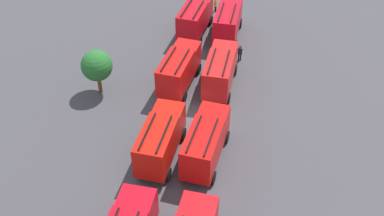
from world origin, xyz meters
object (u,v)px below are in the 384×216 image
Objects in this scene: tree_1 at (97,66)px; fire_truck_3 at (228,21)px; fire_truck_2 at (220,70)px; firefighter_2 at (216,5)px; fire_truck_1 at (206,141)px; firefighter_1 at (240,53)px; fire_truck_7 at (195,17)px; fire_truck_6 at (179,68)px; firefighter_0 at (197,7)px; traffic_cone_1 at (164,113)px; fire_truck_5 at (161,139)px.

fire_truck_3 is at bearing -43.18° from tree_1.
fire_truck_2 is 4.42× the size of firefighter_2.
fire_truck_1 reaches higher than firefighter_1.
firefighter_1 is (-4.89, -5.60, -1.14)m from fire_truck_7.
firefighter_1 is 11.36m from firefighter_2.
fire_truck_6 is at bearing -73.94° from tree_1.
traffic_cone_1 is (-19.78, 0.33, -0.72)m from firefighter_0.
firefighter_1 reaches higher than firefighter_0.
fire_truck_7 reaches higher than firefighter_1.
firefighter_0 is at bearing 20.08° from fire_truck_2.
fire_truck_5 is at bearing -76.49° from firefighter_2.
fire_truck_7 is at bearing 8.12° from fire_truck_6.
firefighter_0 is 3.12× the size of traffic_cone_1.
fire_truck_2 is at bearing -176.43° from fire_truck_3.
traffic_cone_1 is (-20.96, 2.55, -0.64)m from firefighter_2.
fire_truck_3 is 6.58m from firefighter_0.
firefighter_2 is (10.71, 3.81, -0.09)m from firefighter_1.
fire_truck_3 is 4.11× the size of firefighter_0.
firefighter_0 is 19.79m from traffic_cone_1.
fire_truck_1 is at bearing -68.37° from firefighter_2.
fire_truck_5 is at bearing 163.25° from fire_truck_2.
fire_truck_3 is at bearing 4.16° from fire_truck_2.
firefighter_2 is (1.18, -2.22, -0.08)m from firefighter_0.
traffic_cone_1 is (-4.82, 0.68, -1.87)m from fire_truck_6.
fire_truck_7 is at bearing -31.50° from tree_1.
fire_truck_7 is 14.70m from tree_1.
fire_truck_2 is 0.98× the size of fire_truck_6.
fire_truck_5 is at bearing 101.32° from fire_truck_1.
fire_truck_2 is at bearing -150.48° from fire_truck_7.
fire_truck_7 is at bearing 27.14° from firefighter_1.
fire_truck_1 is at bearing -137.67° from traffic_cone_1.
fire_truck_2 is at bearing -76.34° from fire_truck_6.
firefighter_2 is 2.92× the size of traffic_cone_1.
fire_truck_7 reaches higher than firefighter_2.
fire_truck_2 is 10.71m from fire_truck_7.
firefighter_1 is (5.07, -1.66, -1.14)m from fire_truck_2.
firefighter_1 is 12.09m from traffic_cone_1.
fire_truck_6 is 1.00× the size of fire_truck_7.
fire_truck_5 is 20.41m from fire_truck_7.
fire_truck_2 is 7.24m from traffic_cone_1.
tree_1 is at bearing 139.64° from fire_truck_3.
fire_truck_6 is 7.96m from tree_1.
fire_truck_7 is 4.20× the size of firefighter_0.
firefighter_1 is 1.08× the size of firefighter_2.
firefighter_0 is (14.95, 0.35, -1.15)m from fire_truck_6.
fire_truck_1 is at bearing 70.86° from firefighter_0.
fire_truck_2 is 4.08× the size of firefighter_1.
fire_truck_3 reaches higher than firefighter_0.
fire_truck_7 is (20.16, 3.82, 0.00)m from fire_truck_1.
firefighter_1 is at bearing -156.08° from fire_truck_3.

